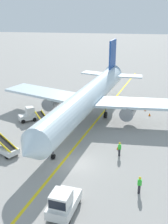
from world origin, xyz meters
name	(u,v)px	position (x,y,z in m)	size (l,w,h in m)	color
ground_plane	(77,164)	(0.00, 0.00, 0.00)	(300.00, 300.00, 0.00)	gray
taxi_line_yellow	(79,142)	(-0.69, 5.00, 0.00)	(0.30, 80.00, 0.01)	yellow
airliner	(89,97)	(-0.59, 12.48, 3.42)	(28.13, 35.19, 10.10)	silver
pushback_tug	(63,202)	(0.27, -7.53, 0.99)	(2.41, 3.84, 2.20)	silver
baggage_tug_near_wing	(28,115)	(-9.12, 10.56, 0.93)	(2.70, 2.48, 2.10)	silver
belt_loader_forward_hold	(48,130)	(-4.89, 6.17, 0.78)	(4.25, 4.57, 2.59)	silver
belt_loader_aft_hold	(3,146)	(-8.71, 1.08, 0.78)	(4.95, 3.61, 2.59)	silver
ground_crew_marshaller	(119,149)	(4.36, 2.41, 0.91)	(0.36, 0.24, 1.70)	#26262D
ground_crew_wing_walker	(139,184)	(6.38, -3.98, 0.91)	(0.36, 0.24, 1.70)	#26262D
safety_cone_nose_left	(145,109)	(7.86, 17.64, 0.22)	(0.36, 0.36, 0.44)	orange
safety_cone_nose_right	(150,114)	(8.41, 15.43, 0.22)	(0.36, 0.36, 0.44)	orange
safety_cone_wingtip_left	(118,148)	(4.16, 3.96, 0.22)	(0.36, 0.36, 0.44)	orange
safety_cone_wingtip_right	(124,108)	(4.48, 17.91, 0.22)	(0.36, 0.36, 0.44)	orange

